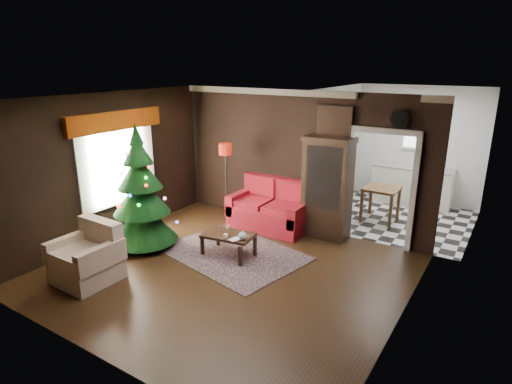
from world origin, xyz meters
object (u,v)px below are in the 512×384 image
Objects in this scene: curio_cabinet at (327,190)px; kitchen_table at (380,204)px; coffee_table at (229,244)px; wall_clock at (400,119)px; armchair at (85,254)px; christmas_tree at (141,192)px; floor_lamp at (226,185)px; loveseat at (270,205)px; teapot at (243,236)px.

curio_cabinet is 1.67m from kitchen_table.
coffee_table is (-1.09, -1.74, -0.74)m from curio_cabinet.
wall_clock reaches higher than curio_cabinet.
armchair is at bearing -121.27° from kitchen_table.
wall_clock is at bearing 39.94° from coffee_table.
wall_clock reaches higher than christmas_tree.
wall_clock is at bearing 8.53° from curio_cabinet.
floor_lamp is 2.35× the size of kitchen_table.
kitchen_table is at bearing 65.56° from curio_cabinet.
wall_clock is at bearing 9.66° from loveseat.
wall_clock reaches higher than kitchen_table.
wall_clock is at bearing 9.84° from floor_lamp.
armchair is 1.23× the size of kitchen_table.
wall_clock is at bearing 32.09° from christmas_tree.
teapot is 3.36m from wall_clock.
loveseat is 1.04m from floor_lamp.
armchair is 1.04× the size of coffee_table.
teapot is 0.22× the size of kitchen_table.
christmas_tree reaches higher than kitchen_table.
kitchen_table reaches higher than teapot.
loveseat is 3.04m from wall_clock.
loveseat is 5.31× the size of wall_clock.
curio_cabinet is 1.08× the size of floor_lamp.
coffee_table is 2.79× the size of wall_clock.
curio_cabinet is at bearing -114.44° from kitchen_table.
armchair is 5.63m from wall_clock.
kitchen_table is at bearing 42.51° from loveseat.
wall_clock is at bearing 47.28° from armchair.
loveseat is 3.68m from armchair.
loveseat is 1.90× the size of coffee_table.
wall_clock is (2.29, 1.92, 2.17)m from coffee_table.
curio_cabinet is at bearing 40.07° from christmas_tree.
loveseat is at bearing 10.29° from floor_lamp.
christmas_tree is at bearing -147.91° from wall_clock.
floor_lamp is at bearing -146.60° from kitchen_table.
christmas_tree is 14.45× the size of teapot.
coffee_table is at bearing -140.06° from wall_clock.
christmas_tree is 2.64× the size of coffee_table.
christmas_tree is (-1.52, -2.03, 0.55)m from loveseat.
floor_lamp is 1.90× the size of armchair.
kitchen_table is (3.09, 5.09, -0.08)m from armchair.
kitchen_table is at bearing 33.40° from floor_lamp.
teapot is at bearing 12.53° from christmas_tree.
curio_cabinet is 2.18m from coffee_table.
floor_lamp is 1.95m from christmas_tree.
coffee_table is (1.35, 1.92, -0.25)m from armchair.
curio_cabinet is at bearing 10.58° from floor_lamp.
armchair is 2.52m from teapot.
armchair is at bearing -123.70° from curio_cabinet.
wall_clock reaches higher than armchair.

